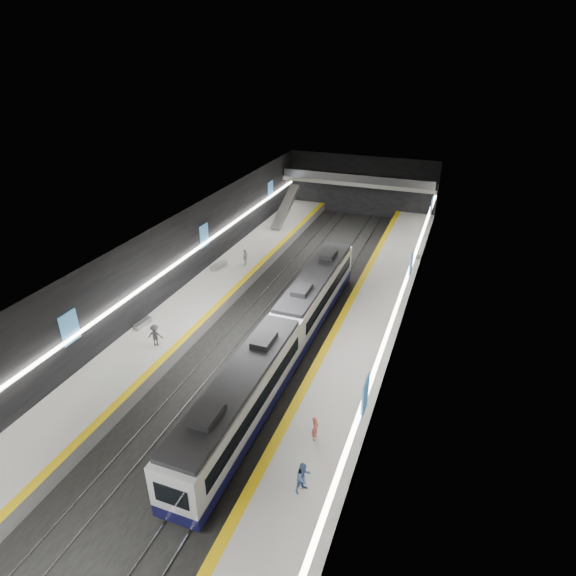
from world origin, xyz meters
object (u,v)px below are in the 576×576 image
at_px(passenger_right_b, 304,478).
at_px(bench_right_far, 417,253).
at_px(train, 285,336).
at_px(bench_left_far, 219,266).
at_px(escalator, 286,207).
at_px(bench_left_near, 143,323).
at_px(passenger_right_a, 315,429).
at_px(passenger_left_b, 155,335).
at_px(passenger_left_a, 245,257).

bearing_deg(passenger_right_b, bench_right_far, 28.48).
distance_m(train, bench_left_far, 15.81).
xyz_separation_m(escalator, bench_left_near, (-1.88, -27.49, -1.69)).
distance_m(escalator, passenger_right_a, 37.51).
relative_size(escalator, bench_right_far, 4.52).
bearing_deg(bench_left_far, passenger_left_b, -67.98).
distance_m(bench_right_far, passenger_right_a, 29.28).
bearing_deg(passenger_right_a, bench_right_far, -3.62).
bearing_deg(train, bench_left_near, -175.71).
distance_m(train, bench_left_near, 11.96).
relative_size(escalator, bench_left_far, 4.03).
bearing_deg(bench_right_far, passenger_right_a, -99.62).
xyz_separation_m(bench_right_far, passenger_left_a, (-16.13, -8.69, 0.64)).
bearing_deg(bench_left_near, passenger_right_a, -17.03).
distance_m(bench_left_far, passenger_left_b, 14.08).
bearing_deg(passenger_right_b, bench_left_near, 89.87).
distance_m(escalator, passenger_left_a, 13.99).
relative_size(passenger_right_a, passenger_left_a, 0.91).
bearing_deg(passenger_left_a, passenger_left_b, -4.84).
distance_m(bench_right_far, passenger_right_b, 32.85).
height_order(bench_left_far, passenger_left_a, passenger_left_a).
xyz_separation_m(train, escalator, (-10.00, 26.60, 0.70)).
height_order(escalator, passenger_left_b, escalator).
xyz_separation_m(passenger_right_a, passenger_left_a, (-13.96, 20.51, 0.08)).
relative_size(bench_right_far, passenger_right_b, 0.97).
height_order(escalator, bench_left_near, escalator).
xyz_separation_m(passenger_left_a, passenger_left_b, (-0.10, -15.56, 0.02)).
distance_m(escalator, passenger_right_b, 41.04).
height_order(bench_left_far, bench_right_far, bench_left_far).
bearing_deg(passenger_right_b, passenger_right_a, 39.75).
distance_m(passenger_right_b, passenger_left_b, 16.93).
bearing_deg(bench_left_far, escalator, 98.85).
xyz_separation_m(bench_left_near, passenger_left_b, (2.66, -1.99, 0.67)).
bearing_deg(train, passenger_right_a, -58.29).
distance_m(bench_right_far, passenger_left_a, 18.33).
distance_m(bench_left_far, bench_right_far, 21.01).
xyz_separation_m(escalator, passenger_right_a, (14.84, -34.43, -1.12)).
height_order(train, bench_right_far, train).
distance_m(train, passenger_right_b, 12.64).
xyz_separation_m(bench_left_far, passenger_left_a, (2.16, 1.65, 0.61)).
relative_size(train, passenger_right_b, 16.49).
height_order(passenger_right_b, passenger_left_b, passenger_right_b).
xyz_separation_m(train, passenger_right_a, (4.84, -7.83, -0.42)).
bearing_deg(passenger_right_b, train, 56.48).
distance_m(escalator, bench_right_far, 17.87).
xyz_separation_m(bench_left_near, bench_left_far, (0.59, 11.92, 0.03)).
height_order(train, passenger_right_b, train).
bearing_deg(passenger_right_b, escalator, 53.32).
relative_size(passenger_right_b, passenger_left_b, 1.04).
distance_m(bench_left_near, passenger_left_a, 13.86).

